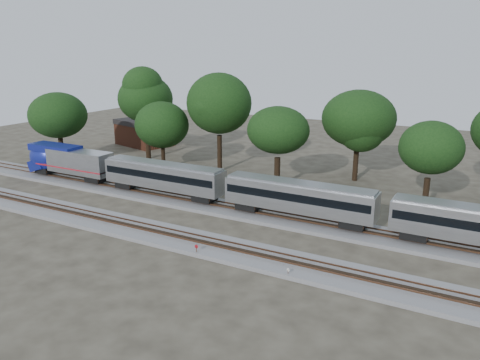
# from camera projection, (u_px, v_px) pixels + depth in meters

# --- Properties ---
(ground) EXTENTS (160.00, 160.00, 0.00)m
(ground) POSITION_uv_depth(u_px,v_px,m) (205.00, 228.00, 49.46)
(ground) COLOR #383328
(ground) RESTS_ON ground
(track_far) EXTENTS (160.00, 5.00, 0.73)m
(track_far) POSITION_uv_depth(u_px,v_px,m) (233.00, 210.00, 54.48)
(track_far) COLOR slate
(track_far) RESTS_ON ground
(track_near) EXTENTS (160.00, 5.00, 0.73)m
(track_near) POSITION_uv_depth(u_px,v_px,m) (183.00, 239.00, 46.03)
(track_near) COLOR slate
(track_near) RESTS_ON ground
(switch_stand_red) EXTENTS (0.35, 0.07, 1.11)m
(switch_stand_red) POSITION_uv_depth(u_px,v_px,m) (196.00, 249.00, 42.68)
(switch_stand_red) COLOR #512D19
(switch_stand_red) RESTS_ON ground
(switch_stand_white) EXTENTS (0.27, 0.14, 0.90)m
(switch_stand_white) POSITION_uv_depth(u_px,v_px,m) (288.00, 272.00, 38.58)
(switch_stand_white) COLOR #512D19
(switch_stand_white) RESTS_ON ground
(switch_lever) EXTENTS (0.57, 0.45, 0.30)m
(switch_lever) POSITION_uv_depth(u_px,v_px,m) (220.00, 257.00, 42.28)
(switch_lever) COLOR #512D19
(switch_lever) RESTS_ON ground
(brick_building) EXTENTS (11.86, 9.69, 4.97)m
(brick_building) POSITION_uv_depth(u_px,v_px,m) (144.00, 132.00, 91.31)
(brick_building) COLOR brown
(brick_building) RESTS_ON ground
(tree_0) EXTENTS (8.07, 8.07, 11.38)m
(tree_0) POSITION_uv_depth(u_px,v_px,m) (58.00, 115.00, 75.27)
(tree_0) COLOR black
(tree_0) RESTS_ON ground
(tree_1) EXTENTS (10.37, 10.37, 14.63)m
(tree_1) POSITION_uv_depth(u_px,v_px,m) (146.00, 99.00, 77.80)
(tree_1) COLOR black
(tree_1) RESTS_ON ground
(tree_2) EXTENTS (7.12, 7.12, 10.04)m
(tree_2) POSITION_uv_depth(u_px,v_px,m) (162.00, 125.00, 71.75)
(tree_2) COLOR black
(tree_2) RESTS_ON ground
(tree_3) EXTENTS (10.57, 10.57, 14.91)m
(tree_3) POSITION_uv_depth(u_px,v_px,m) (219.00, 104.00, 69.66)
(tree_3) COLOR black
(tree_3) RESTS_ON ground
(tree_4) EXTENTS (8.14, 8.14, 11.48)m
(tree_4) POSITION_uv_depth(u_px,v_px,m) (278.00, 130.00, 61.24)
(tree_4) COLOR black
(tree_4) RESTS_ON ground
(tree_5) EXTENTS (9.07, 9.07, 12.79)m
(tree_5) POSITION_uv_depth(u_px,v_px,m) (359.00, 119.00, 64.95)
(tree_5) COLOR black
(tree_5) RESTS_ON ground
(tree_6) EXTENTS (7.80, 7.80, 10.99)m
(tree_6) POSITION_uv_depth(u_px,v_px,m) (431.00, 148.00, 52.14)
(tree_6) COLOR black
(tree_6) RESTS_ON ground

